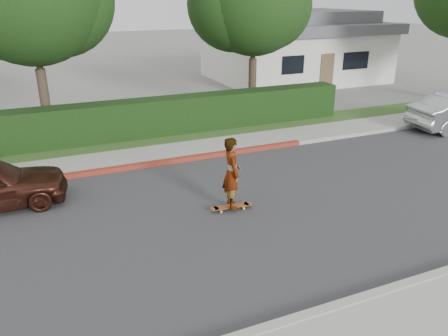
% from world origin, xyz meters
% --- Properties ---
extents(ground, '(120.00, 120.00, 0.00)m').
position_xyz_m(ground, '(0.00, 0.00, 0.00)').
color(ground, slate).
rests_on(ground, ground).
extents(road, '(60.00, 8.00, 0.01)m').
position_xyz_m(road, '(0.00, 0.00, 0.01)').
color(road, '#2D2D30').
rests_on(road, ground).
extents(curb_far, '(60.00, 0.20, 0.15)m').
position_xyz_m(curb_far, '(0.00, 4.10, 0.07)').
color(curb_far, '#9E9E99').
rests_on(curb_far, ground).
extents(curb_red_section, '(12.00, 0.21, 0.15)m').
position_xyz_m(curb_red_section, '(-5.00, 4.10, 0.08)').
color(curb_red_section, maroon).
rests_on(curb_red_section, ground).
extents(sidewalk_far, '(60.00, 1.60, 0.12)m').
position_xyz_m(sidewalk_far, '(0.00, 5.00, 0.06)').
color(sidewalk_far, gray).
rests_on(sidewalk_far, ground).
extents(planting_strip, '(60.00, 1.60, 0.10)m').
position_xyz_m(planting_strip, '(0.00, 6.60, 0.05)').
color(planting_strip, '#2D4C1E').
rests_on(planting_strip, ground).
extents(hedge, '(15.00, 1.00, 1.50)m').
position_xyz_m(hedge, '(-3.00, 7.20, 0.75)').
color(hedge, black).
rests_on(hedge, ground).
extents(tree_center, '(5.66, 4.84, 7.44)m').
position_xyz_m(tree_center, '(1.49, 9.19, 4.90)').
color(tree_center, '#33261C').
rests_on(tree_center, ground).
extents(house, '(10.60, 8.60, 4.30)m').
position_xyz_m(house, '(8.00, 16.00, 2.10)').
color(house, beige).
rests_on(house, ground).
extents(skateboard, '(1.17, 0.34, 0.11)m').
position_xyz_m(skateboard, '(-3.46, 0.22, 0.10)').
color(skateboard, yellow).
rests_on(skateboard, ground).
extents(skateboarder, '(0.55, 0.74, 1.87)m').
position_xyz_m(skateboarder, '(-3.46, 0.22, 1.05)').
color(skateboarder, white).
rests_on(skateboarder, skateboard).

